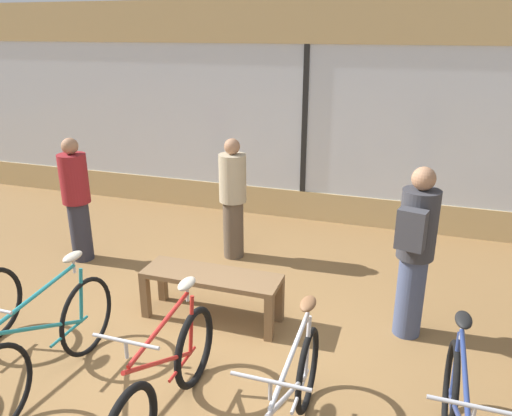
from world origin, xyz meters
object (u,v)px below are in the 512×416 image
bicycle_center (167,381)px  customer_by_window (415,249)px  customer_mid_floor (233,197)px  customer_near_rack (76,198)px  bicycle_left (47,345)px  bicycle_right (291,412)px  display_bench (211,282)px

bicycle_center → customer_by_window: (1.64, 1.76, 0.53)m
bicycle_center → customer_mid_floor: 2.97m
customer_near_rack → customer_by_window: customer_by_window is taller
customer_by_window → customer_mid_floor: bearing=153.1°
bicycle_left → customer_near_rack: size_ratio=1.13×
bicycle_right → bicycle_center: bearing=178.9°
display_bench → customer_near_rack: 2.30m
customer_near_rack → bicycle_center: bearing=-42.7°
display_bench → customer_by_window: customer_by_window is taller
bicycle_right → customer_mid_floor: 3.30m
bicycle_right → customer_by_window: size_ratio=1.03×
customer_mid_floor → bicycle_left: bearing=-100.6°
bicycle_left → bicycle_right: (2.05, -0.07, -0.03)m
bicycle_left → display_bench: bearing=58.2°
bicycle_center → customer_near_rack: customer_near_rack is taller
customer_by_window → customer_mid_floor: (-2.21, 1.12, -0.09)m
bicycle_right → customer_by_window: bearing=68.6°
customer_by_window → bicycle_right: bearing=-111.4°
display_bench → customer_mid_floor: bearing=102.4°
bicycle_left → customer_by_window: (2.74, 1.71, 0.50)m
bicycle_right → customer_mid_floor: (-1.52, 2.90, 0.44)m
display_bench → customer_by_window: bearing=10.1°
customer_near_rack → customer_by_window: size_ratio=0.94×
bicycle_left → bicycle_right: 2.05m
customer_by_window → customer_mid_floor: 2.48m
bicycle_left → bicycle_center: (1.10, -0.05, -0.03)m
bicycle_right → customer_by_window: (0.70, 1.78, 0.53)m
bicycle_center → bicycle_right: 0.94m
bicycle_center → customer_near_rack: (-2.38, 2.20, 0.45)m
bicycle_right → customer_mid_floor: size_ratio=1.11×
bicycle_right → customer_near_rack: size_ratio=1.09×
bicycle_center → customer_by_window: bearing=47.0°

